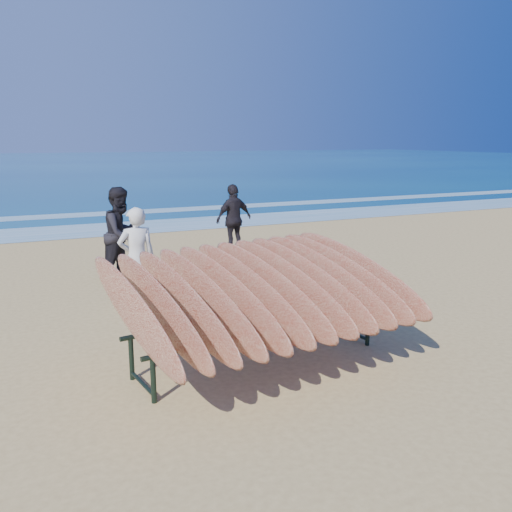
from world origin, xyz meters
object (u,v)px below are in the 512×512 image
Objects in this scene: surfboard_rack at (259,290)px; person_dark_a at (122,234)px; person_white at (137,258)px; person_dark_b at (234,219)px.

person_dark_a is (-0.74, 4.60, -0.01)m from surfboard_rack.
person_dark_b reaches higher than person_white.
person_white is 1.81m from person_dark_a.
person_dark_a is (0.11, 1.81, 0.08)m from person_white.
surfboard_rack is 2.92m from person_white.
surfboard_rack is at bearing 57.16° from person_dark_b.
surfboard_rack is 1.98× the size of person_dark_a.
person_dark_b reaches higher than surfboard_rack.
person_white reaches higher than surfboard_rack.
person_dark_b is (2.10, 6.00, -0.09)m from surfboard_rack.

